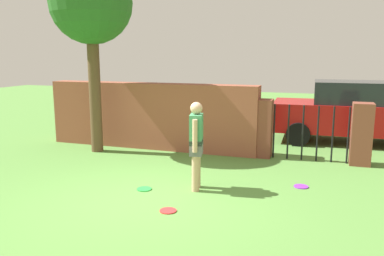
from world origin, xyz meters
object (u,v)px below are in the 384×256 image
tree (91,5)px  car (351,112)px  frisbee_purple (301,186)px  frisbee_red (168,211)px  frisbee_green (144,189)px  person (196,142)px

tree → car: (6.19, 3.14, -2.75)m
frisbee_purple → frisbee_red: size_ratio=1.00×
tree → car: bearing=26.9°
frisbee_purple → frisbee_red: 2.70m
frisbee_green → frisbee_red: bearing=-45.2°
tree → person: (3.31, -1.95, -2.72)m
car → frisbee_red: bearing=-117.2°
person → frisbee_red: bearing=-16.9°
car → frisbee_purple: bearing=-105.2°
person → frisbee_green: person is taller
frisbee_green → tree: bearing=136.6°
person → frisbee_green: 1.31m
person → car: size_ratio=0.38×
frisbee_purple → frisbee_red: bearing=-135.9°
car → person: bearing=-121.2°
frisbee_red → frisbee_purple: bearing=44.1°
frisbee_green → frisbee_purple: bearing=21.4°
car → frisbee_green: size_ratio=15.73×
tree → person: bearing=-30.5°
person → car: 5.84m
frisbee_red → car: bearing=64.4°
person → frisbee_green: size_ratio=6.00×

